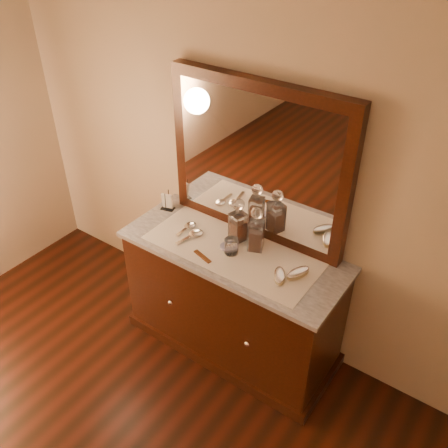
{
  "coord_description": "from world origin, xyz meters",
  "views": [
    {
      "loc": [
        1.32,
        -0.0,
        2.72
      ],
      "look_at": [
        0.0,
        1.85,
        1.1
      ],
      "focal_mm": 38.89,
      "sensor_mm": 36.0,
      "label": 1
    }
  ],
  "objects_px": {
    "pin_dish": "(226,247)",
    "hand_mirror_inner": "(194,235)",
    "comb": "(202,256)",
    "decanter_right": "(256,233)",
    "dresser_cabinet": "(233,301)",
    "mirror_frame": "(258,162)",
    "hand_mirror_outer": "(189,226)",
    "brush_near": "(280,276)",
    "brush_far": "(298,273)",
    "napkin_rack": "(167,202)",
    "decanter_left": "(238,224)"
  },
  "relations": [
    {
      "from": "pin_dish",
      "to": "comb",
      "type": "relative_size",
      "value": 0.54
    },
    {
      "from": "napkin_rack",
      "to": "hand_mirror_outer",
      "type": "distance_m",
      "value": 0.28
    },
    {
      "from": "dresser_cabinet",
      "to": "brush_near",
      "type": "bearing_deg",
      "value": -11.42
    },
    {
      "from": "comb",
      "to": "mirror_frame",
      "type": "bearing_deg",
      "value": 91.23
    },
    {
      "from": "comb",
      "to": "decanter_left",
      "type": "height_order",
      "value": "decanter_left"
    },
    {
      "from": "napkin_rack",
      "to": "brush_near",
      "type": "distance_m",
      "value": 1.02
    },
    {
      "from": "mirror_frame",
      "to": "comb",
      "type": "distance_m",
      "value": 0.66
    },
    {
      "from": "comb",
      "to": "brush_far",
      "type": "relative_size",
      "value": 0.85
    },
    {
      "from": "dresser_cabinet",
      "to": "napkin_rack",
      "type": "height_order",
      "value": "napkin_rack"
    },
    {
      "from": "hand_mirror_inner",
      "to": "napkin_rack",
      "type": "bearing_deg",
      "value": 157.04
    },
    {
      "from": "pin_dish",
      "to": "comb",
      "type": "distance_m",
      "value": 0.17
    },
    {
      "from": "napkin_rack",
      "to": "decanter_right",
      "type": "height_order",
      "value": "decanter_right"
    },
    {
      "from": "pin_dish",
      "to": "hand_mirror_inner",
      "type": "bearing_deg",
      "value": -174.89
    },
    {
      "from": "dresser_cabinet",
      "to": "comb",
      "type": "xyz_separation_m",
      "value": [
        -0.11,
        -0.17,
        0.45
      ]
    },
    {
      "from": "napkin_rack",
      "to": "brush_far",
      "type": "bearing_deg",
      "value": -5.55
    },
    {
      "from": "dresser_cabinet",
      "to": "decanter_right",
      "type": "relative_size",
      "value": 4.68
    },
    {
      "from": "brush_near",
      "to": "hand_mirror_outer",
      "type": "distance_m",
      "value": 0.75
    },
    {
      "from": "mirror_frame",
      "to": "hand_mirror_inner",
      "type": "bearing_deg",
      "value": -135.39
    },
    {
      "from": "dresser_cabinet",
      "to": "decanter_left",
      "type": "relative_size",
      "value": 4.68
    },
    {
      "from": "decanter_right",
      "to": "brush_near",
      "type": "relative_size",
      "value": 1.88
    },
    {
      "from": "decanter_left",
      "to": "decanter_right",
      "type": "distance_m",
      "value": 0.14
    },
    {
      "from": "dresser_cabinet",
      "to": "brush_far",
      "type": "relative_size",
      "value": 8.17
    },
    {
      "from": "mirror_frame",
      "to": "hand_mirror_inner",
      "type": "xyz_separation_m",
      "value": [
        -0.28,
        -0.28,
        -0.49
      ]
    },
    {
      "from": "comb",
      "to": "dresser_cabinet",
      "type": "bearing_deg",
      "value": 73.99
    },
    {
      "from": "comb",
      "to": "napkin_rack",
      "type": "distance_m",
      "value": 0.6
    },
    {
      "from": "dresser_cabinet",
      "to": "decanter_right",
      "type": "xyz_separation_m",
      "value": [
        0.11,
        0.08,
        0.56
      ]
    },
    {
      "from": "brush_near",
      "to": "mirror_frame",
      "type": "bearing_deg",
      "value": 139.24
    },
    {
      "from": "comb",
      "to": "decanter_right",
      "type": "height_order",
      "value": "decanter_right"
    },
    {
      "from": "pin_dish",
      "to": "comb",
      "type": "xyz_separation_m",
      "value": [
        -0.06,
        -0.16,
        -0.0
      ]
    },
    {
      "from": "pin_dish",
      "to": "brush_far",
      "type": "height_order",
      "value": "brush_far"
    },
    {
      "from": "hand_mirror_outer",
      "to": "brush_near",
      "type": "bearing_deg",
      "value": -7.11
    },
    {
      "from": "dresser_cabinet",
      "to": "mirror_frame",
      "type": "xyz_separation_m",
      "value": [
        0.0,
        0.25,
        0.94
      ]
    },
    {
      "from": "dresser_cabinet",
      "to": "pin_dish",
      "type": "relative_size",
      "value": 17.73
    },
    {
      "from": "pin_dish",
      "to": "hand_mirror_outer",
      "type": "xyz_separation_m",
      "value": [
        -0.32,
        0.03,
        0.0
      ]
    },
    {
      "from": "mirror_frame",
      "to": "hand_mirror_outer",
      "type": "relative_size",
      "value": 6.58
    },
    {
      "from": "decanter_left",
      "to": "hand_mirror_outer",
      "type": "relative_size",
      "value": 1.64
    },
    {
      "from": "napkin_rack",
      "to": "hand_mirror_outer",
      "type": "bearing_deg",
      "value": -19.63
    },
    {
      "from": "dresser_cabinet",
      "to": "hand_mirror_inner",
      "type": "xyz_separation_m",
      "value": [
        -0.28,
        -0.04,
        0.45
      ]
    },
    {
      "from": "comb",
      "to": "napkin_rack",
      "type": "xyz_separation_m",
      "value": [
        -0.52,
        0.28,
        0.05
      ]
    },
    {
      "from": "comb",
      "to": "brush_far",
      "type": "distance_m",
      "value": 0.58
    },
    {
      "from": "mirror_frame",
      "to": "brush_near",
      "type": "xyz_separation_m",
      "value": [
        0.37,
        -0.32,
        -0.48
      ]
    },
    {
      "from": "dresser_cabinet",
      "to": "hand_mirror_inner",
      "type": "bearing_deg",
      "value": -172.86
    },
    {
      "from": "mirror_frame",
      "to": "pin_dish",
      "type": "xyz_separation_m",
      "value": [
        -0.04,
        -0.26,
        -0.49
      ]
    },
    {
      "from": "napkin_rack",
      "to": "hand_mirror_inner",
      "type": "xyz_separation_m",
      "value": [
        0.34,
        -0.15,
        -0.04
      ]
    },
    {
      "from": "napkin_rack",
      "to": "hand_mirror_outer",
      "type": "relative_size",
      "value": 0.76
    },
    {
      "from": "mirror_frame",
      "to": "brush_far",
      "type": "bearing_deg",
      "value": -28.2
    },
    {
      "from": "comb",
      "to": "decanter_right",
      "type": "bearing_deg",
      "value": 65.81
    },
    {
      "from": "pin_dish",
      "to": "decanter_left",
      "type": "relative_size",
      "value": 0.26
    },
    {
      "from": "brush_far",
      "to": "hand_mirror_outer",
      "type": "bearing_deg",
      "value": 179.18
    },
    {
      "from": "pin_dish",
      "to": "hand_mirror_inner",
      "type": "distance_m",
      "value": 0.24
    }
  ]
}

